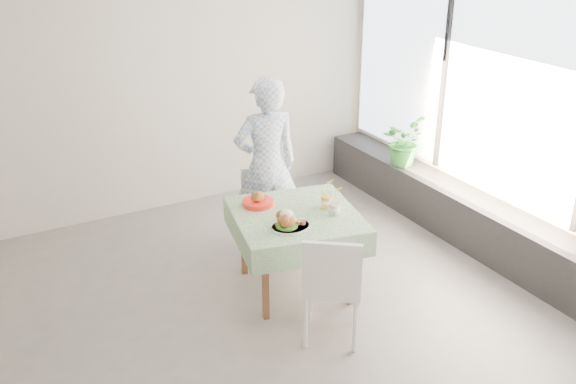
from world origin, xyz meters
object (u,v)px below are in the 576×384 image
cafe_table (296,242)px  diner (266,165)px  chair_near (332,305)px  potted_plant (403,141)px  chair_far (266,226)px  juice_cup_orange (326,200)px  main_dish (288,222)px

cafe_table → diner: (0.14, 0.84, 0.41)m
cafe_table → chair_near: chair_near is taller
chair_near → potted_plant: size_ratio=1.70×
chair_far → juice_cup_orange: bearing=-76.7°
chair_near → main_dish: chair_near is taller
chair_far → diner: (0.04, 0.06, 0.61)m
chair_near → main_dish: 0.75m
diner → potted_plant: diner is taller
chair_far → diner: size_ratio=0.48×
diner → main_dish: size_ratio=5.25×
main_dish → potted_plant: size_ratio=0.60×
potted_plant → main_dish: bearing=-150.5°
diner → potted_plant: size_ratio=3.17×
cafe_table → main_dish: main_dish is taller
chair_near → potted_plant: potted_plant is taller
juice_cup_orange → main_dish: bearing=-158.2°
diner → main_dish: 1.10m
main_dish → chair_far: bearing=73.5°
main_dish → potted_plant: bearing=29.5°
cafe_table → diner: 0.94m
diner → chair_near: bearing=89.1°
diner → main_dish: bearing=80.2°
chair_near → main_dish: (-0.09, 0.55, 0.51)m
chair_near → diner: 1.72m
chair_far → potted_plant: potted_plant is taller
cafe_table → juice_cup_orange: size_ratio=4.26×
cafe_table → potted_plant: (1.93, 0.99, 0.31)m
main_dish → chair_near: bearing=-80.9°
cafe_table → potted_plant: potted_plant is taller
cafe_table → main_dish: size_ratio=3.71×
cafe_table → chair_far: (0.10, 0.78, -0.20)m
chair_far → main_dish: 1.17m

